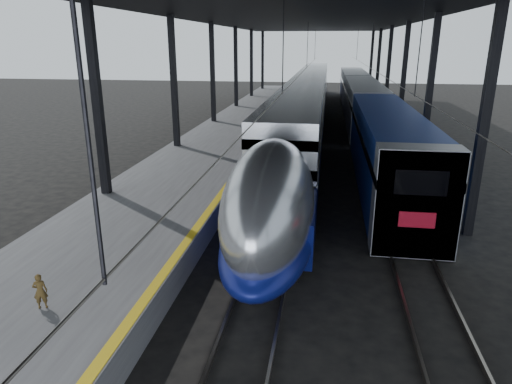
# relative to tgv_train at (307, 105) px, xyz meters

# --- Properties ---
(ground) EXTENTS (160.00, 160.00, 0.00)m
(ground) POSITION_rel_tgv_train_xyz_m (-2.00, -28.75, -2.07)
(ground) COLOR black
(ground) RESTS_ON ground
(platform) EXTENTS (6.00, 80.00, 1.00)m
(platform) POSITION_rel_tgv_train_xyz_m (-5.50, -8.75, -1.57)
(platform) COLOR #4C4C4F
(platform) RESTS_ON ground
(yellow_strip) EXTENTS (0.30, 80.00, 0.01)m
(yellow_strip) POSITION_rel_tgv_train_xyz_m (-2.70, -8.75, -1.07)
(yellow_strip) COLOR gold
(yellow_strip) RESTS_ON platform
(rails) EXTENTS (6.52, 80.00, 0.16)m
(rails) POSITION_rel_tgv_train_xyz_m (2.50, -8.75, -1.99)
(rails) COLOR slate
(rails) RESTS_ON ground
(canopy) EXTENTS (18.00, 75.00, 9.47)m
(canopy) POSITION_rel_tgv_train_xyz_m (-0.10, -8.75, 7.04)
(canopy) COLOR black
(canopy) RESTS_ON ground
(tgv_train) EXTENTS (3.09, 65.20, 4.43)m
(tgv_train) POSITION_rel_tgv_train_xyz_m (0.00, 0.00, 0.00)
(tgv_train) COLOR silver
(tgv_train) RESTS_ON ground
(second_train) EXTENTS (2.91, 56.05, 4.01)m
(second_train) POSITION_rel_tgv_train_xyz_m (5.00, 0.70, -0.04)
(second_train) COLOR navy
(second_train) RESTS_ON ground
(child) EXTENTS (0.40, 0.34, 0.94)m
(child) POSITION_rel_tgv_train_xyz_m (-5.10, -32.79, -0.60)
(child) COLOR #4B3819
(child) RESTS_ON platform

